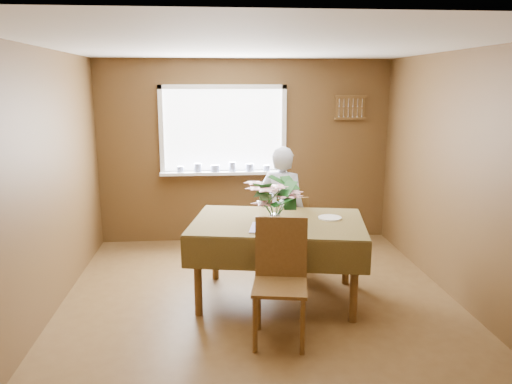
{
  "coord_description": "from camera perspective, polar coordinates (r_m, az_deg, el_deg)",
  "views": [
    {
      "loc": [
        -0.45,
        -4.58,
        2.17
      ],
      "look_at": [
        0.0,
        0.55,
        1.05
      ],
      "focal_mm": 35.0,
      "sensor_mm": 36.0,
      "label": 1
    }
  ],
  "objects": [
    {
      "name": "wall_left",
      "position": [
        4.92,
        -23.28,
        0.48
      ],
      "size": [
        0.0,
        4.5,
        4.5
      ],
      "primitive_type": "plane",
      "rotation": [
        1.57,
        0.0,
        1.57
      ],
      "color": "brown",
      "rests_on": "floor"
    },
    {
      "name": "side_plate",
      "position": [
        5.13,
        8.44,
        -2.94
      ],
      "size": [
        0.26,
        0.26,
        0.01
      ],
      "primitive_type": "cylinder",
      "rotation": [
        0.0,
        0.0,
        -0.08
      ],
      "color": "white",
      "rests_on": "dining_table"
    },
    {
      "name": "wall_front",
      "position": [
        2.54,
        5.62,
        -9.0
      ],
      "size": [
        4.0,
        0.0,
        4.0
      ],
      "primitive_type": "plane",
      "rotation": [
        -1.57,
        0.0,
        0.0
      ],
      "color": "brown",
      "rests_on": "floor"
    },
    {
      "name": "spoon_rack",
      "position": [
        7.06,
        10.74,
        9.47
      ],
      "size": [
        0.44,
        0.05,
        0.33
      ],
      "color": "brown",
      "rests_on": "wall_back"
    },
    {
      "name": "seated_woman",
      "position": [
        5.78,
        2.96,
        -2.04
      ],
      "size": [
        0.64,
        0.54,
        1.48
      ],
      "primitive_type": "imported",
      "rotation": [
        0.0,
        0.0,
        2.75
      ],
      "color": "white",
      "rests_on": "floor"
    },
    {
      "name": "flower_bouquet",
      "position": [
        4.72,
        2.17,
        -0.67
      ],
      "size": [
        0.51,
        0.51,
        0.44
      ],
      "rotation": [
        0.0,
        0.0,
        0.2
      ],
      "color": "white",
      "rests_on": "dining_table"
    },
    {
      "name": "dining_table",
      "position": [
        5.03,
        2.52,
        -4.43
      ],
      "size": [
        1.89,
        1.46,
        0.84
      ],
      "rotation": [
        0.0,
        0.0,
        -0.19
      ],
      "color": "brown",
      "rests_on": "floor"
    },
    {
      "name": "ceiling",
      "position": [
        4.61,
        0.63,
        16.38
      ],
      "size": [
        4.5,
        4.5,
        0.0
      ],
      "primitive_type": "plane",
      "rotation": [
        3.14,
        0.0,
        0.0
      ],
      "color": "white",
      "rests_on": "wall_back"
    },
    {
      "name": "chair_far",
      "position": [
        5.92,
        3.88,
        -4.25
      ],
      "size": [
        0.44,
        0.44,
        0.89
      ],
      "rotation": [
        0.0,
        0.0,
        3.31
      ],
      "color": "brown",
      "rests_on": "floor"
    },
    {
      "name": "wall_right",
      "position": [
        5.27,
        22.77,
        1.26
      ],
      "size": [
        0.0,
        4.5,
        4.5
      ],
      "primitive_type": "plane",
      "rotation": [
        1.57,
        0.0,
        -1.57
      ],
      "color": "brown",
      "rests_on": "floor"
    },
    {
      "name": "wall_back",
      "position": [
        6.9,
        -1.24,
        4.62
      ],
      "size": [
        4.0,
        0.0,
        4.0
      ],
      "primitive_type": "plane",
      "rotation": [
        1.57,
        0.0,
        0.0
      ],
      "color": "brown",
      "rests_on": "floor"
    },
    {
      "name": "table_knife",
      "position": [
        4.78,
        4.83,
        -3.96
      ],
      "size": [
        0.12,
        0.22,
        0.0
      ],
      "primitive_type": "cube",
      "rotation": [
        0.0,
        0.0,
        -0.45
      ],
      "color": "silver",
      "rests_on": "dining_table"
    },
    {
      "name": "chair_near",
      "position": [
        4.32,
        2.81,
        -9.51
      ],
      "size": [
        0.52,
        0.52,
        1.05
      ],
      "rotation": [
        0.0,
        0.0,
        -0.17
      ],
      "color": "brown",
      "rests_on": "floor"
    },
    {
      "name": "floor",
      "position": [
        5.09,
        0.56,
        -12.98
      ],
      "size": [
        4.5,
        4.5,
        0.0
      ],
      "primitive_type": "plane",
      "color": "brown",
      "rests_on": "ground"
    },
    {
      "name": "window_assembly",
      "position": [
        6.82,
        -3.74,
        5.35
      ],
      "size": [
        1.72,
        0.2,
        1.22
      ],
      "color": "white",
      "rests_on": "wall_back"
    }
  ]
}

